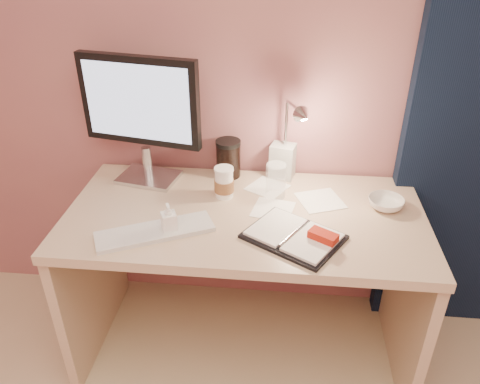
# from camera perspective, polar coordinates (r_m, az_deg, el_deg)

# --- Properties ---
(desk) EXTENTS (1.40, 0.70, 0.73)m
(desk) POSITION_cam_1_polar(r_m,az_deg,el_deg) (2.02, 0.77, -6.75)
(desk) COLOR tan
(desk) RESTS_ON ground
(monitor) EXTENTS (0.51, 0.23, 0.54)m
(monitor) POSITION_cam_1_polar(r_m,az_deg,el_deg) (1.97, -11.93, 9.86)
(monitor) COLOR silver
(monitor) RESTS_ON desk
(keyboard) EXTENTS (0.44, 0.30, 0.02)m
(keyboard) POSITION_cam_1_polar(r_m,az_deg,el_deg) (1.73, -10.32, -4.78)
(keyboard) COLOR silver
(keyboard) RESTS_ON desk
(planner) EXTENTS (0.40, 0.37, 0.05)m
(planner) POSITION_cam_1_polar(r_m,az_deg,el_deg) (1.69, 6.85, -5.32)
(planner) COLOR black
(planner) RESTS_ON desk
(paper_a) EXTENTS (0.22, 0.22, 0.00)m
(paper_a) POSITION_cam_1_polar(r_m,az_deg,el_deg) (1.93, 9.76, -1.03)
(paper_a) COLOR white
(paper_a) RESTS_ON desk
(paper_b) EXTENTS (0.18, 0.18, 0.00)m
(paper_b) POSITION_cam_1_polar(r_m,az_deg,el_deg) (1.85, 4.05, -2.12)
(paper_b) COLOR white
(paper_b) RESTS_ON desk
(paper_c) EXTENTS (0.20, 0.20, 0.00)m
(paper_c) POSITION_cam_1_polar(r_m,az_deg,el_deg) (2.00, 3.36, 0.56)
(paper_c) COLOR white
(paper_c) RESTS_ON desk
(coffee_cup) EXTENTS (0.08, 0.08, 0.13)m
(coffee_cup) POSITION_cam_1_polar(r_m,az_deg,el_deg) (1.90, -1.95, 1.09)
(coffee_cup) COLOR white
(coffee_cup) RESTS_ON desk
(clear_cup) EXTENTS (0.08, 0.08, 0.14)m
(clear_cup) POSITION_cam_1_polar(r_m,az_deg,el_deg) (1.90, 4.38, 1.38)
(clear_cup) COLOR white
(clear_cup) RESTS_ON desk
(bowl) EXTENTS (0.17, 0.17, 0.04)m
(bowl) POSITION_cam_1_polar(r_m,az_deg,el_deg) (1.93, 17.36, -1.33)
(bowl) COLOR silver
(bowl) RESTS_ON desk
(lotion_bottle) EXTENTS (0.07, 0.07, 0.12)m
(lotion_bottle) POSITION_cam_1_polar(r_m,az_deg,el_deg) (1.71, -8.68, -3.19)
(lotion_bottle) COLOR white
(lotion_bottle) RESTS_ON desk
(dark_jar) EXTENTS (0.11, 0.11, 0.15)m
(dark_jar) POSITION_cam_1_polar(r_m,az_deg,el_deg) (2.06, -1.43, 3.89)
(dark_jar) COLOR black
(dark_jar) RESTS_ON desk
(product_box) EXTENTS (0.12, 0.10, 0.15)m
(product_box) POSITION_cam_1_polar(r_m,az_deg,el_deg) (2.05, 5.21, 3.78)
(product_box) COLOR beige
(product_box) RESTS_ON desk
(desk_lamp) EXTENTS (0.15, 0.23, 0.37)m
(desk_lamp) POSITION_cam_1_polar(r_m,az_deg,el_deg) (1.91, 4.39, 6.88)
(desk_lamp) COLOR silver
(desk_lamp) RESTS_ON desk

